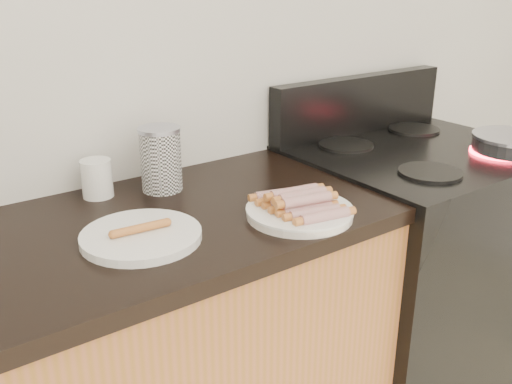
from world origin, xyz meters
TOP-DOWN VIEW (x-y plane):
  - wall_back at (0.00, 2.00)m, footprint 4.00×0.04m
  - stove at (0.78, 1.68)m, footprint 0.76×0.65m
  - stove_panel at (0.78, 1.96)m, footprint 0.76×0.06m
  - burner_near_left at (0.61, 1.51)m, footprint 0.18×0.18m
  - burner_near_right at (0.95, 1.51)m, footprint 0.18×0.18m
  - burner_far_left at (0.61, 1.84)m, footprint 0.18×0.18m
  - burner_far_right at (0.95, 1.84)m, footprint 0.18×0.18m
  - main_plate at (0.13, 1.51)m, footprint 0.33×0.33m
  - side_plate at (-0.23, 1.61)m, footprint 0.34×0.34m
  - hotdog_pile at (0.13, 1.51)m, footprint 0.13×0.22m
  - plain_sausages at (-0.23, 1.61)m, footprint 0.13×0.03m
  - canister at (-0.05, 1.87)m, footprint 0.11×0.11m
  - mug at (-0.21, 1.92)m, footprint 0.09×0.09m

SIDE VIEW (x-z plane):
  - stove at x=0.78m, z-range 0.00..0.91m
  - main_plate at x=0.13m, z-range 0.90..0.92m
  - side_plate at x=-0.23m, z-range 0.90..0.92m
  - burner_near_left at x=0.61m, z-range 0.91..0.92m
  - burner_near_right at x=0.95m, z-range 0.91..0.92m
  - burner_far_left at x=0.61m, z-range 0.91..0.92m
  - burner_far_right at x=0.95m, z-range 0.91..0.92m
  - plain_sausages at x=-0.23m, z-range 0.92..0.94m
  - hotdog_pile at x=0.13m, z-range 0.91..0.96m
  - mug at x=-0.21m, z-range 0.90..1.00m
  - canister at x=-0.05m, z-range 0.90..1.07m
  - stove_panel at x=0.78m, z-range 0.91..1.11m
  - wall_back at x=0.00m, z-range 0.00..2.60m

